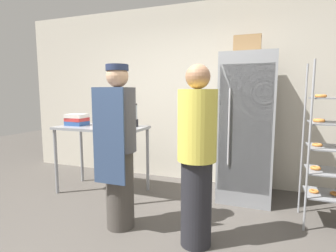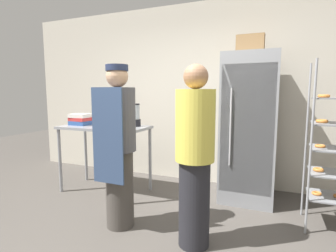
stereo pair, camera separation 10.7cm
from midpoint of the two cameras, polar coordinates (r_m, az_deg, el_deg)
back_wall at (r=4.16m, az=8.37°, el=6.82°), size 6.40×0.12×2.75m
refrigerator at (r=3.56m, az=18.07°, el=-0.49°), size 0.67×0.72×1.89m
prep_counter at (r=3.77m, az=-12.84°, el=-1.72°), size 1.22×0.62×0.94m
donut_box at (r=3.67m, az=-12.09°, el=0.58°), size 0.27×0.20×0.25m
blender_pitcher at (r=3.63m, az=-6.07°, el=2.12°), size 0.12×0.12×0.32m
binder_stack at (r=3.98m, az=-17.75°, el=1.40°), size 0.28×0.24×0.16m
cardboard_storage_box at (r=3.67m, az=18.35°, el=16.38°), size 0.34×0.28×0.25m
person_baker at (r=2.71m, az=-9.64°, el=-4.07°), size 0.35×0.37×1.67m
person_customer at (r=2.36m, az=7.15°, el=-6.50°), size 0.35×0.35×1.64m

